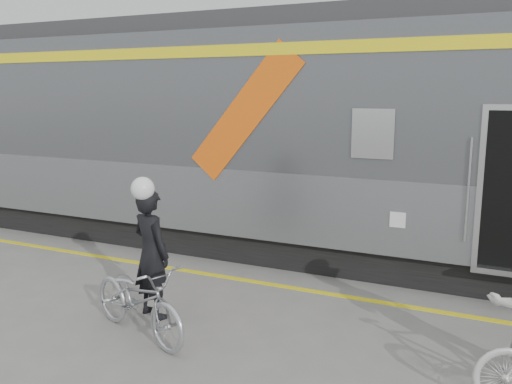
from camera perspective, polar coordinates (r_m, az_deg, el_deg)
The scene contains 6 objects.
ground at distance 6.36m, azimuth -5.23°, elevation -15.99°, with size 90.00×90.00×0.00m, color slate.
train at distance 9.32m, azimuth 13.10°, elevation 5.49°, with size 24.00×3.17×4.10m.
safety_strip at distance 8.13m, azimuth 2.52°, elevation -9.83°, with size 24.00×0.12×0.01m, color yellow.
man at distance 6.97m, azimuth -10.97°, elevation -6.38°, with size 0.60×0.40×1.66m, color black.
bicycle_left at distance 6.57m, azimuth -12.28°, elevation -10.96°, with size 0.61×1.74×0.91m, color #A7AAAF.
helmet_man at distance 6.76m, azimuth -11.26°, elevation 1.53°, with size 0.29×0.29×0.29m, color white.
Camera 1 is at (2.90, -4.89, 2.85)m, focal length 38.00 mm.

